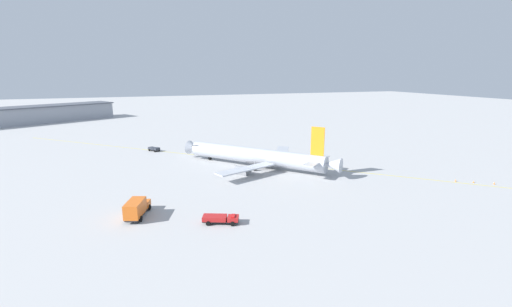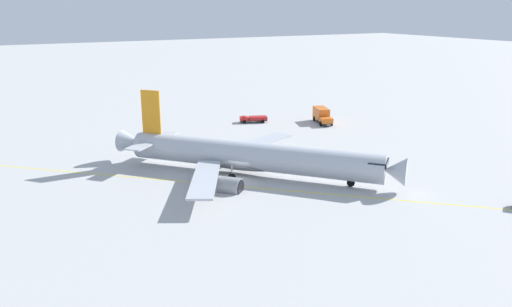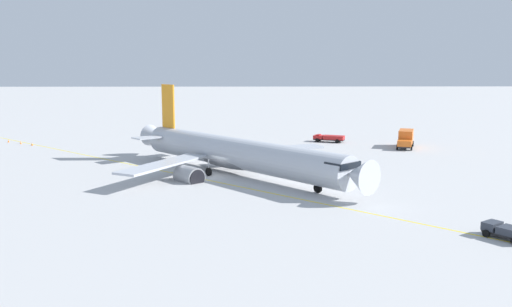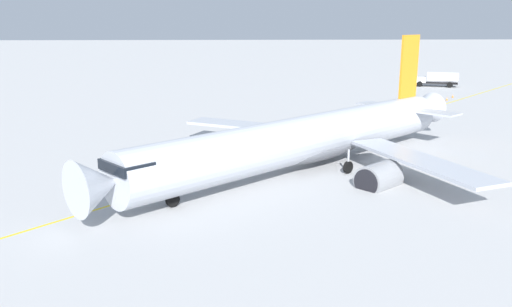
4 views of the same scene
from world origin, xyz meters
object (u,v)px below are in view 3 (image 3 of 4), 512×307
object	(u,v)px
catering_truck_truck	(406,138)
safety_cone_near	(32,144)
safety_cone_mid	(21,143)
safety_cone_far	(9,141)
baggage_truck_truck	(506,231)
airliner_main	(235,154)
ops_pickup_truck	(329,138)

from	to	relation	value
catering_truck_truck	safety_cone_near	xyz separation A→B (m)	(67.92, -3.53, -1.38)
safety_cone_mid	safety_cone_far	distance (m)	4.01
baggage_truck_truck	safety_cone_far	world-z (taller)	baggage_truck_truck
airliner_main	safety_cone_mid	distance (m)	50.13
catering_truck_truck	ops_pickup_truck	bearing A→B (deg)	-100.48
safety_cone_far	safety_cone_mid	bearing A→B (deg)	144.41
safety_cone_near	safety_cone_mid	world-z (taller)	same
airliner_main	safety_cone_far	bearing A→B (deg)	-166.40
safety_cone_near	safety_cone_mid	size ratio (longest dim) A/B	1.00
ops_pickup_truck	baggage_truck_truck	size ratio (longest dim) A/B	1.48
airliner_main	baggage_truck_truck	size ratio (longest dim) A/B	8.71
baggage_truck_truck	safety_cone_far	xyz separation A→B (m)	(67.72, -59.92, -0.44)
catering_truck_truck	safety_cone_far	distance (m)	74.54
ops_pickup_truck	safety_cone_far	xyz separation A→B (m)	(61.44, -0.71, -0.53)
ops_pickup_truck	catering_truck_truck	bearing A→B (deg)	172.55
ops_pickup_truck	safety_cone_far	size ratio (longest dim) A/B	11.11
baggage_truck_truck	safety_cone_mid	world-z (taller)	baggage_truck_truck
safety_cone_near	safety_cone_far	world-z (taller)	same
safety_cone_far	catering_truck_truck	bearing A→B (deg)	173.88
airliner_main	baggage_truck_truck	bearing A→B (deg)	-1.26
safety_cone_near	catering_truck_truck	bearing A→B (deg)	177.03
safety_cone_near	safety_cone_far	distance (m)	7.60
airliner_main	safety_cone_mid	xyz separation A→B (m)	(40.79, -29.04, -2.41)
airliner_main	safety_cone_near	bearing A→B (deg)	-166.38
baggage_truck_truck	safety_cone_far	size ratio (longest dim) A/B	7.49
airliner_main	catering_truck_truck	size ratio (longest dim) A/B	4.58
baggage_truck_truck	catering_truck_truck	xyz separation A→B (m)	(-6.38, -51.97, 0.95)
safety_cone_far	baggage_truck_truck	bearing A→B (deg)	138.50
ops_pickup_truck	baggage_truck_truck	bearing A→B (deg)	118.37
airliner_main	safety_cone_near	size ratio (longest dim) A/B	65.18
safety_cone_far	airliner_main	bearing A→B (deg)	144.54
airliner_main	safety_cone_near	world-z (taller)	airliner_main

